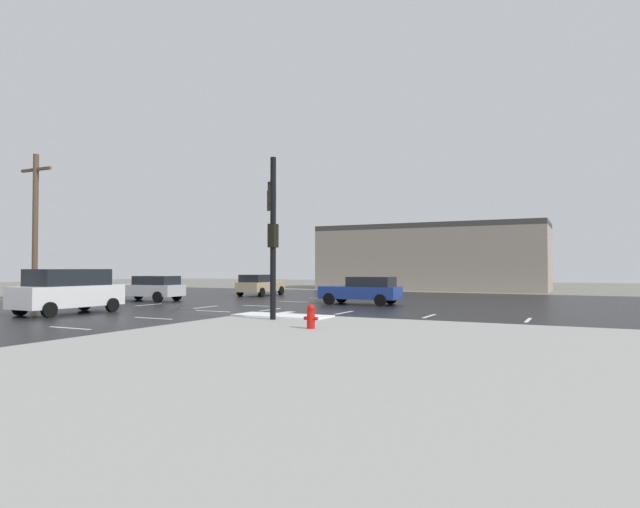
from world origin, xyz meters
name	(u,v)px	position (x,y,z in m)	size (l,w,h in m)	color
ground_plane	(237,309)	(0.00, 0.00, 0.00)	(120.00, 120.00, 0.00)	slate
road_asphalt	(237,309)	(0.00, 0.00, 0.01)	(44.00, 44.00, 0.02)	black
sidewalk_corner	(377,363)	(12.00, -12.00, 0.07)	(18.00, 18.00, 0.14)	#9E9E99
snow_strip_curbside	(282,316)	(5.00, -4.00, 0.17)	(4.00, 1.60, 0.06)	white
lane_markings	(241,311)	(1.20, -1.38, 0.02)	(36.15, 36.15, 0.01)	silver
traffic_signal_mast	(272,215)	(4.49, -3.93, 4.31)	(3.32, 5.14, 6.22)	black
fire_hydrant	(311,316)	(8.04, -7.37, 0.54)	(0.48, 0.26, 0.79)	red
strip_building_background	(431,257)	(2.79, 28.46, 3.10)	(21.22, 8.00, 6.21)	gray
suv_white	(68,290)	(-5.04, -6.04, 1.09)	(2.28, 4.88, 2.03)	white
sedan_tan	(260,284)	(-5.77, 11.21, 0.85)	(2.24, 4.62, 1.58)	tan
sedan_blue	(363,290)	(4.75, 5.55, 0.85)	(4.56, 2.07, 1.58)	navy
sedan_silver	(150,288)	(-8.45, 2.65, 0.85)	(4.62, 2.24, 1.58)	#B7BABF
utility_pole_mid	(35,227)	(-9.43, -4.55, 4.21)	(2.20, 0.28, 8.01)	brown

